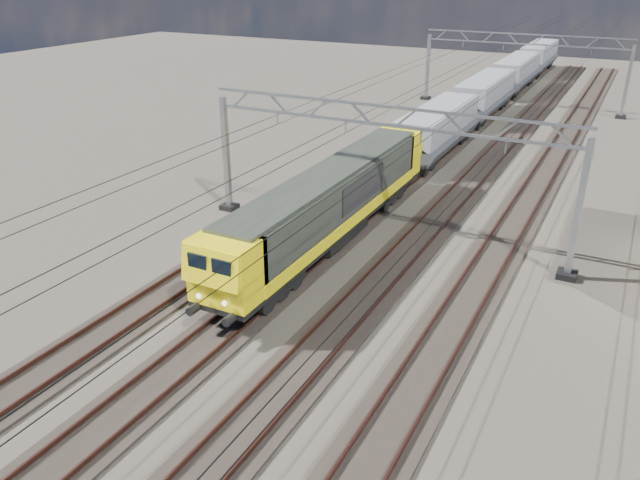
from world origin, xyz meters
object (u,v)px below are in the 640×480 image
at_px(catenary_gantry_far, 522,68).
at_px(hopper_wagon_mid, 485,94).
at_px(locomotive, 331,201).
at_px(hopper_wagon_third, 517,71).
at_px(hopper_wagon_lead, 438,127).
at_px(hopper_wagon_fourth, 539,55).
at_px(catenary_gantry_mid, 381,169).

relative_size(catenary_gantry_far, hopper_wagon_mid, 1.53).
bearing_deg(hopper_wagon_mid, locomotive, -90.00).
height_order(hopper_wagon_mid, hopper_wagon_third, same).
height_order(catenary_gantry_far, locomotive, catenary_gantry_far).
relative_size(catenary_gantry_far, locomotive, 0.94).
distance_m(catenary_gantry_far, locomotive, 37.64).
relative_size(hopper_wagon_lead, hopper_wagon_third, 1.00).
bearing_deg(hopper_wagon_fourth, hopper_wagon_third, -90.00).
bearing_deg(catenary_gantry_mid, hopper_wagon_mid, 93.77).
bearing_deg(hopper_wagon_lead, hopper_wagon_third, 90.00).
height_order(locomotive, hopper_wagon_third, locomotive).
bearing_deg(hopper_wagon_third, hopper_wagon_fourth, 90.00).
bearing_deg(locomotive, hopper_wagon_mid, 90.00).
bearing_deg(catenary_gantry_mid, hopper_wagon_third, 92.57).
bearing_deg(hopper_wagon_third, catenary_gantry_mid, -87.43).
height_order(catenary_gantry_far, hopper_wagon_lead, catenary_gantry_far).
xyz_separation_m(catenary_gantry_mid, hopper_wagon_fourth, (-2.00, 58.74, -1.67)).
distance_m(hopper_wagon_lead, hopper_wagon_mid, 14.20).
xyz_separation_m(catenary_gantry_mid, hopper_wagon_lead, (-2.00, 16.14, -1.67)).
height_order(hopper_wagon_third, hopper_wagon_fourth, same).
distance_m(catenary_gantry_far, hopper_wagon_lead, 20.03).
distance_m(hopper_wagon_third, hopper_wagon_fourth, 14.20).
xyz_separation_m(catenary_gantry_mid, hopper_wagon_third, (-2.00, 44.54, -1.67)).
height_order(catenary_gantry_mid, hopper_wagon_lead, catenary_gantry_mid).
height_order(catenary_gantry_mid, hopper_wagon_third, catenary_gantry_mid).
relative_size(locomotive, hopper_wagon_fourth, 1.62).
bearing_deg(catenary_gantry_far, hopper_wagon_mid, -109.47).
relative_size(hopper_wagon_lead, hopper_wagon_fourth, 1.00).
xyz_separation_m(catenary_gantry_mid, hopper_wagon_mid, (-2.00, 30.34, -1.67)).
distance_m(locomotive, hopper_wagon_lead, 17.70).
relative_size(hopper_wagon_mid, hopper_wagon_fourth, 1.00).
bearing_deg(hopper_wagon_mid, hopper_wagon_third, 90.00).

